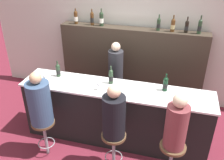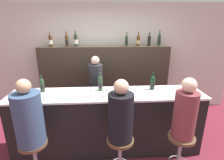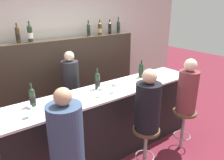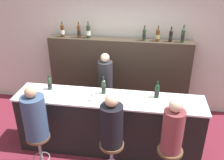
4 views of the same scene
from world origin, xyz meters
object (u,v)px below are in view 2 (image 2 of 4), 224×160
wine_bottle_backbar_0 (50,41)px  wine_glass_0 (29,92)px  wine_bottle_backbar_6 (159,40)px  bar_stool_middle (120,148)px  bar_stool_right (180,145)px  wine_bottle_backbar_4 (138,40)px  bartender (96,94)px  wine_bottle_counter_2 (152,83)px  wine_bottle_backbar_5 (149,41)px  wine_bottle_backbar_1 (67,40)px  wine_glass_2 (107,90)px  guest_seated_middle (121,115)px  bar_stool_left (34,151)px  guest_seated_right (185,112)px  wine_glass_1 (92,91)px  wine_bottle_backbar_2 (76,40)px  wine_bottle_counter_0 (42,85)px  wine_bottle_backbar_3 (127,41)px  wine_bottle_counter_1 (100,83)px  guest_seated_left (28,117)px

wine_bottle_backbar_0 → wine_glass_0: 1.59m
wine_bottle_backbar_6 → bar_stool_middle: (-1.09, -2.00, -1.26)m
wine_bottle_backbar_0 → bar_stool_right: bearing=-42.4°
wine_bottle_backbar_4 → bartender: (-0.96, -0.52, -1.06)m
wine_bottle_counter_2 → wine_bottle_backbar_5: bearing=79.3°
wine_bottle_backbar_1 → bartender: 1.35m
wine_glass_2 → guest_seated_middle: (0.15, -0.53, -0.13)m
bar_stool_left → bar_stool_middle: size_ratio=1.00×
guest_seated_right → wine_bottle_backbar_4: bearing=96.9°
wine_glass_1 → bar_stool_right: 1.49m
wine_bottle_backbar_6 → bar_stool_left: bearing=-138.3°
wine_bottle_backbar_5 → wine_glass_2: size_ratio=2.08×
wine_bottle_backbar_2 → guest_seated_right: 2.69m
bar_stool_left → wine_bottle_backbar_1: bearing=85.2°
wine_bottle_backbar_6 → bar_stool_right: bearing=-96.8°
wine_bottle_backbar_2 → wine_bottle_backbar_4: 1.39m
wine_bottle_counter_0 → guest_seated_right: 2.21m
wine_bottle_backbar_3 → bar_stool_middle: wine_bottle_backbar_3 is taller
wine_bottle_counter_2 → bar_stool_left: 2.05m
wine_bottle_backbar_5 → wine_glass_1: wine_bottle_backbar_5 is taller
wine_bottle_counter_1 → bartender: bearing=98.0°
wine_bottle_backbar_4 → wine_bottle_backbar_2: bearing=180.0°
wine_bottle_backbar_3 → bar_stool_left: (-1.49, -2.00, -1.25)m
wine_glass_1 → bar_stool_left: bearing=-145.2°
wine_bottle_counter_0 → wine_bottle_backbar_1: (0.23, 1.21, 0.60)m
guest_seated_right → wine_bottle_backbar_3: bearing=104.2°
wine_bottle_backbar_0 → wine_bottle_backbar_5: bearing=0.0°
guest_seated_right → bar_stool_left: bearing=180.0°
bar_stool_middle → guest_seated_middle: 0.51m
wine_glass_0 → guest_seated_middle: 1.44m
wine_bottle_backbar_1 → wine_bottle_backbar_2: size_ratio=0.95×
wine_bottle_backbar_3 → bar_stool_left: bearing=-126.8°
guest_seated_middle → wine_bottle_backbar_3: bearing=80.3°
wine_bottle_backbar_2 → wine_bottle_backbar_1: bearing=-180.0°
wine_bottle_counter_2 → wine_glass_0: 1.98m
wine_bottle_backbar_6 → bar_stool_middle: 2.60m
wine_bottle_backbar_4 → bar_stool_middle: 2.43m
wine_glass_1 → guest_seated_middle: size_ratio=0.17×
wine_bottle_counter_2 → wine_bottle_backbar_6: 1.43m
wine_bottle_backbar_5 → guest_seated_left: 2.92m
wine_bottle_counter_0 → bar_stool_right: size_ratio=0.44×
wine_bottle_backbar_4 → wine_glass_2: (-0.76, -1.47, -0.61)m
wine_bottle_backbar_0 → wine_glass_1: bearing=-57.2°
wine_glass_2 → guest_seated_left: size_ratio=0.16×
wine_bottle_counter_0 → wine_bottle_counter_2: 1.84m
wine_bottle_backbar_5 → wine_bottle_backbar_2: bearing=180.0°
wine_bottle_backbar_6 → wine_bottle_counter_0: bearing=-152.2°
wine_glass_1 → bar_stool_right: wine_glass_1 is taller
wine_glass_2 → wine_bottle_backbar_2: bearing=113.4°
guest_seated_left → bar_stool_left: bearing=-26.6°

